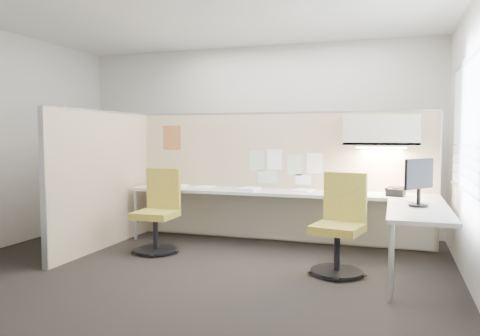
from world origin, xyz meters
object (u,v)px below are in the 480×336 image
(monitor, at_px, (419,179))
(phone, at_px, (395,192))
(desk, at_px, (299,203))
(chair_left, at_px, (158,214))
(chair_right, at_px, (340,227))

(monitor, xyz_separation_m, phone, (-0.22, 0.81, -0.23))
(desk, distance_m, chair_left, 1.77)
(monitor, bearing_deg, phone, 50.59)
(desk, relative_size, chair_right, 3.85)
(chair_right, xyz_separation_m, monitor, (0.77, 0.08, 0.53))
(desk, height_order, chair_left, chair_left)
(monitor, height_order, phone, monitor)
(chair_right, distance_m, phone, 1.09)
(chair_left, distance_m, chair_right, 2.27)
(desk, distance_m, chair_right, 1.03)
(monitor, distance_m, phone, 0.87)
(chair_left, xyz_separation_m, monitor, (3.03, -0.15, 0.53))
(chair_left, bearing_deg, chair_right, -6.27)
(monitor, bearing_deg, chair_right, 131.32)
(desk, xyz_separation_m, chair_left, (-1.66, -0.60, -0.13))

